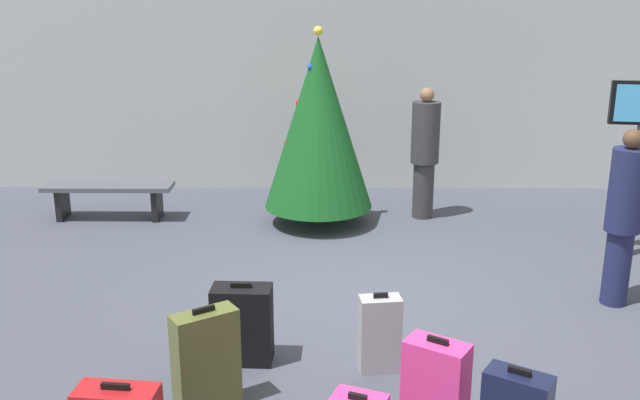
{
  "coord_description": "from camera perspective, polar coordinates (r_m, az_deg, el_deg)",
  "views": [
    {
      "loc": [
        -0.37,
        -6.69,
        2.98
      ],
      "look_at": [
        -0.45,
        0.33,
        0.9
      ],
      "focal_mm": 40.0,
      "sensor_mm": 36.0,
      "label": 1
    }
  ],
  "objects": [
    {
      "name": "ground_plane",
      "position": [
        7.33,
        3.53,
        -7.52
      ],
      "size": [
        16.0,
        16.0,
        0.0
      ],
      "primitive_type": "plane",
      "color": "#424754"
    },
    {
      "name": "back_wall",
      "position": [
        10.92,
        2.65,
        9.52
      ],
      "size": [
        16.0,
        0.2,
        3.31
      ],
      "primitive_type": "cube",
      "color": "#B7BCC1",
      "rests_on": "ground_plane"
    },
    {
      "name": "holiday_tree",
      "position": [
        9.13,
        -0.13,
        6.14
      ],
      "size": [
        1.4,
        1.4,
        2.55
      ],
      "color": "#4C3319",
      "rests_on": "ground_plane"
    },
    {
      "name": "waiting_bench",
      "position": [
        9.96,
        -16.54,
        0.59
      ],
      "size": [
        1.71,
        0.44,
        0.48
      ],
      "color": "#4C5159",
      "rests_on": "ground_plane"
    },
    {
      "name": "traveller_0",
      "position": [
        7.39,
        23.13,
        -1.05
      ],
      "size": [
        0.47,
        0.47,
        1.74
      ],
      "color": "#1E234C",
      "rests_on": "ground_plane"
    },
    {
      "name": "traveller_1",
      "position": [
        9.59,
        8.39,
        3.93
      ],
      "size": [
        0.47,
        0.47,
        1.76
      ],
      "color": "#333338",
      "rests_on": "ground_plane"
    },
    {
      "name": "suitcase_0",
      "position": [
        5.99,
        -6.22,
        -9.87
      ],
      "size": [
        0.5,
        0.28,
        0.7
      ],
      "color": "black",
      "rests_on": "ground_plane"
    },
    {
      "name": "suitcase_1",
      "position": [
        5.14,
        9.22,
        -14.62
      ],
      "size": [
        0.49,
        0.42,
        0.73
      ],
      "color": "#E5388C",
      "rests_on": "ground_plane"
    },
    {
      "name": "suitcase_6",
      "position": [
        5.85,
        4.8,
        -10.63
      ],
      "size": [
        0.35,
        0.23,
        0.68
      ],
      "color": "#9EA0A5",
      "rests_on": "ground_plane"
    },
    {
      "name": "suitcase_7",
      "position": [
        5.37,
        -9.1,
        -12.59
      ],
      "size": [
        0.5,
        0.43,
        0.81
      ],
      "color": "#59602D",
      "rests_on": "ground_plane"
    }
  ]
}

